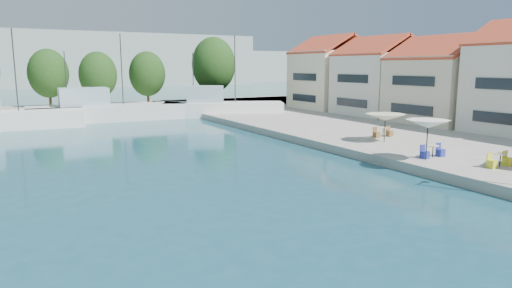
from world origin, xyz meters
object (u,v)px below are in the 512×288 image
trawler_03 (104,112)px  trawler_04 (220,108)px  umbrella_cream (385,117)px  umbrella_white (428,124)px

trawler_03 → trawler_04: bearing=-8.9°
trawler_04 → trawler_03: bearing=-166.1°
trawler_03 → umbrella_cream: 32.53m
umbrella_cream → trawler_03: bearing=117.2°
trawler_03 → trawler_04: 13.58m
umbrella_white → umbrella_cream: size_ratio=0.86×
trawler_03 → umbrella_cream: size_ratio=5.70×
trawler_03 → umbrella_cream: bearing=-60.7°
umbrella_white → umbrella_cream: umbrella_white is taller
trawler_04 → umbrella_cream: (1.54, -26.32, 1.38)m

